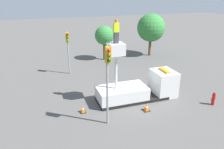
{
  "coord_description": "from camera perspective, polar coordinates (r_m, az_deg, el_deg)",
  "views": [
    {
      "loc": [
        -6.98,
        -15.19,
        8.76
      ],
      "look_at": [
        -2.26,
        -1.37,
        3.06
      ],
      "focal_mm": 35.0,
      "sensor_mm": 36.0,
      "label": 1
    }
  ],
  "objects": [
    {
      "name": "worker",
      "position": [
        16.41,
        1.1,
        11.17
      ],
      "size": [
        0.4,
        0.26,
        1.75
      ],
      "color": "#38383D",
      "rests_on": "bucket_truck"
    },
    {
      "name": "ground_plane",
      "position": [
        18.87,
        5.2,
        -6.43
      ],
      "size": [
        120.0,
        120.0,
        0.0
      ],
      "primitive_type": "plane",
      "color": "#565451"
    },
    {
      "name": "traffic_light_pole",
      "position": [
        13.75,
        -1.1,
        1.15
      ],
      "size": [
        0.34,
        0.57,
        5.69
      ],
      "color": "gray",
      "rests_on": "ground"
    },
    {
      "name": "traffic_cone_rear",
      "position": [
        16.94,
        -7.68,
        -8.98
      ],
      "size": [
        0.45,
        0.45,
        0.56
      ],
      "color": "black",
      "rests_on": "ground"
    },
    {
      "name": "bucket_truck",
      "position": [
        18.68,
        6.93,
        -3.58
      ],
      "size": [
        6.89,
        2.25,
        4.99
      ],
      "color": "black",
      "rests_on": "ground"
    },
    {
      "name": "tree_left_bg",
      "position": [
        28.56,
        -2.03,
        10.11
      ],
      "size": [
        2.45,
        2.45,
        4.48
      ],
      "color": "brown",
      "rests_on": "ground"
    },
    {
      "name": "traffic_cone_curbside",
      "position": [
        17.21,
        8.95,
        -8.46
      ],
      "size": [
        0.51,
        0.51,
        0.6
      ],
      "color": "black",
      "rests_on": "ground"
    },
    {
      "name": "tree_right_bg",
      "position": [
        30.88,
        10.16,
        11.92
      ],
      "size": [
        3.8,
        3.8,
        5.8
      ],
      "color": "brown",
      "rests_on": "ground"
    },
    {
      "name": "fire_hydrant",
      "position": [
        19.49,
        24.98,
        -5.75
      ],
      "size": [
        0.5,
        0.26,
        1.11
      ],
      "color": "red",
      "rests_on": "ground"
    },
    {
      "name": "traffic_light_across",
      "position": [
        23.71,
        -11.48,
        7.8
      ],
      "size": [
        0.34,
        0.57,
        4.77
      ],
      "color": "gray",
      "rests_on": "ground"
    }
  ]
}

